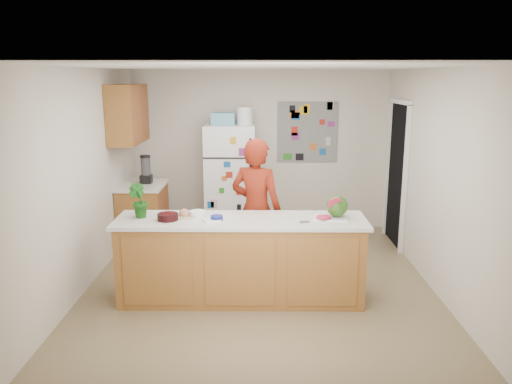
{
  "coord_description": "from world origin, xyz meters",
  "views": [
    {
      "loc": [
        0.01,
        -5.62,
        2.39
      ],
      "look_at": [
        -0.04,
        0.2,
        1.05
      ],
      "focal_mm": 35.0,
      "sensor_mm": 36.0,
      "label": 1
    }
  ],
  "objects_px": {
    "watermelon": "(337,206)",
    "cherry_bowl": "(168,217)",
    "refrigerator": "(231,180)",
    "person": "(256,210)"
  },
  "relations": [
    {
      "from": "watermelon",
      "to": "cherry_bowl",
      "type": "distance_m",
      "value": 1.8
    },
    {
      "from": "watermelon",
      "to": "person",
      "type": "bearing_deg",
      "value": 148.64
    },
    {
      "from": "person",
      "to": "cherry_bowl",
      "type": "bearing_deg",
      "value": 56.19
    },
    {
      "from": "refrigerator",
      "to": "watermelon",
      "type": "bearing_deg",
      "value": -61.18
    },
    {
      "from": "cherry_bowl",
      "to": "refrigerator",
      "type": "bearing_deg",
      "value": 77.96
    },
    {
      "from": "person",
      "to": "watermelon",
      "type": "bearing_deg",
      "value": 170.2
    },
    {
      "from": "watermelon",
      "to": "cherry_bowl",
      "type": "xyz_separation_m",
      "value": [
        -1.8,
        -0.11,
        -0.09
      ]
    },
    {
      "from": "watermelon",
      "to": "cherry_bowl",
      "type": "height_order",
      "value": "watermelon"
    },
    {
      "from": "person",
      "to": "cherry_bowl",
      "type": "xyz_separation_m",
      "value": [
        -0.93,
        -0.64,
        0.1
      ]
    },
    {
      "from": "refrigerator",
      "to": "person",
      "type": "bearing_deg",
      "value": -77.14
    }
  ]
}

